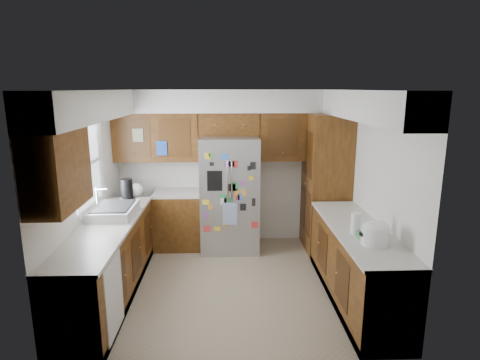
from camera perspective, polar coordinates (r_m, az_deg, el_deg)
name	(u,v)px	position (r m, az deg, el deg)	size (l,w,h in m)	color
floor	(231,283)	(5.49, -1.30, -14.40)	(3.60, 3.60, 0.00)	gray
room_shell	(222,143)	(5.29, -2.60, 5.33)	(3.64, 3.24, 2.52)	silver
left_counter_run	(126,253)	(5.49, -15.90, -9.99)	(1.36, 3.20, 0.92)	#43210C
right_counter_run	(356,267)	(5.12, 16.17, -11.83)	(0.63, 2.25, 0.92)	#43210C
pantry	(326,183)	(6.39, 12.08, -0.44)	(0.60, 0.90, 2.15)	#43210C
fridge	(230,194)	(6.29, -1.49, -1.99)	(0.90, 0.79, 1.80)	#A9AAAF
bridge_cabinet	(229,124)	(6.33, -1.57, 7.98)	(0.96, 0.34, 0.35)	#43210C
fridge_top_items	(221,105)	(6.29, -2.74, 10.60)	(0.84, 0.31, 0.26)	#1C3EAC
sink_assembly	(114,211)	(5.40, -17.52, -4.17)	(0.52, 0.70, 0.37)	silver
left_counter_clutter	(131,191)	(6.07, -15.29, -1.56)	(0.35, 0.79, 0.38)	black
rice_cooker	(375,232)	(4.45, 18.68, -7.07)	(0.30, 0.29, 0.25)	white
paper_towel	(356,223)	(4.70, 16.13, -5.93)	(0.11, 0.11, 0.24)	white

